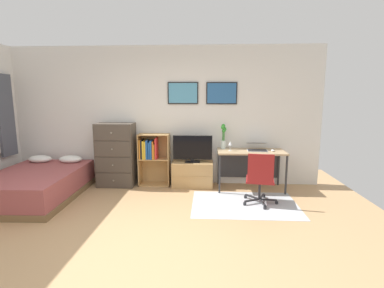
# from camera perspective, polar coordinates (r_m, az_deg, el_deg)

# --- Properties ---
(ground_plane) EXTENTS (7.20, 7.20, 0.00)m
(ground_plane) POSITION_cam_1_polar(r_m,az_deg,el_deg) (3.75, -11.23, -18.35)
(ground_plane) COLOR tan
(wall_back_with_posters) EXTENTS (6.12, 0.09, 2.70)m
(wall_back_with_posters) POSITION_cam_1_polar(r_m,az_deg,el_deg) (5.71, -5.54, 5.63)
(wall_back_with_posters) COLOR silver
(wall_back_with_posters) RESTS_ON ground_plane
(area_rug) EXTENTS (1.70, 1.20, 0.01)m
(area_rug) POSITION_cam_1_polar(r_m,az_deg,el_deg) (4.83, 10.46, -11.73)
(area_rug) COLOR #B2B7BC
(area_rug) RESTS_ON ground_plane
(bed) EXTENTS (1.44, 2.00, 0.60)m
(bed) POSITION_cam_1_polar(r_m,az_deg,el_deg) (5.66, -28.64, -7.05)
(bed) COLOR brown
(bed) RESTS_ON ground_plane
(dresser) EXTENTS (0.71, 0.46, 1.23)m
(dresser) POSITION_cam_1_polar(r_m,az_deg,el_deg) (5.76, -14.90, -2.08)
(dresser) COLOR #4C4238
(dresser) RESTS_ON ground_plane
(bookshelf) EXTENTS (0.60, 0.30, 1.02)m
(bookshelf) POSITION_cam_1_polar(r_m,az_deg,el_deg) (5.65, -7.99, -2.18)
(bookshelf) COLOR tan
(bookshelf) RESTS_ON ground_plane
(tv_stand) EXTENTS (0.78, 0.41, 0.48)m
(tv_stand) POSITION_cam_1_polar(r_m,az_deg,el_deg) (5.58, 0.11, -6.03)
(tv_stand) COLOR tan
(tv_stand) RESTS_ON ground_plane
(television) EXTENTS (0.75, 0.16, 0.52)m
(television) POSITION_cam_1_polar(r_m,az_deg,el_deg) (5.45, 0.10, -1.03)
(television) COLOR black
(television) RESTS_ON tv_stand
(desk) EXTENTS (1.24, 0.61, 0.74)m
(desk) POSITION_cam_1_polar(r_m,az_deg,el_deg) (5.53, 11.56, -2.50)
(desk) COLOR tan
(desk) RESTS_ON ground_plane
(office_chair) EXTENTS (0.58, 0.58, 0.86)m
(office_chair) POSITION_cam_1_polar(r_m,az_deg,el_deg) (4.71, 13.44, -6.54)
(office_chair) COLOR #232326
(office_chair) RESTS_ON ground_plane
(laptop) EXTENTS (0.39, 0.41, 0.16)m
(laptop) POSITION_cam_1_polar(r_m,az_deg,el_deg) (5.48, 12.84, -0.56)
(laptop) COLOR #B7B7BC
(laptop) RESTS_ON desk
(computer_mouse) EXTENTS (0.06, 0.10, 0.03)m
(computer_mouse) POSITION_cam_1_polar(r_m,az_deg,el_deg) (5.45, 15.81, -1.25)
(computer_mouse) COLOR silver
(computer_mouse) RESTS_ON desk
(bamboo_vase) EXTENTS (0.11, 0.09, 0.48)m
(bamboo_vase) POSITION_cam_1_polar(r_m,az_deg,el_deg) (5.50, 6.30, 1.71)
(bamboo_vase) COLOR silver
(bamboo_vase) RESTS_ON desk
(wine_glass) EXTENTS (0.07, 0.07, 0.18)m
(wine_glass) POSITION_cam_1_polar(r_m,az_deg,el_deg) (5.32, 7.64, 0.06)
(wine_glass) COLOR silver
(wine_glass) RESTS_ON desk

